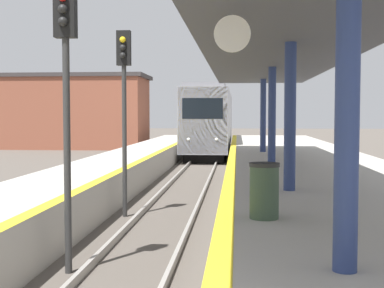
{
  "coord_description": "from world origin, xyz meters",
  "views": [
    {
      "loc": [
        1.84,
        -2.94,
        2.71
      ],
      "look_at": [
        -0.09,
        19.81,
        1.44
      ],
      "focal_mm": 50.0,
      "sensor_mm": 36.0,
      "label": 1
    }
  ],
  "objects_px": {
    "train": "(211,121)",
    "trash_bin": "(264,191)",
    "signal_near": "(66,74)",
    "signal_mid": "(124,88)"
  },
  "relations": [
    {
      "from": "train",
      "to": "trash_bin",
      "type": "xyz_separation_m",
      "value": [
        2.28,
        -29.12,
        -0.78
      ]
    },
    {
      "from": "signal_mid",
      "to": "signal_near",
      "type": "bearing_deg",
      "value": -88.91
    },
    {
      "from": "train",
      "to": "trash_bin",
      "type": "distance_m",
      "value": 29.22
    },
    {
      "from": "signal_mid",
      "to": "trash_bin",
      "type": "bearing_deg",
      "value": -57.06
    },
    {
      "from": "signal_near",
      "to": "trash_bin",
      "type": "relative_size",
      "value": 5.44
    },
    {
      "from": "trash_bin",
      "to": "train",
      "type": "bearing_deg",
      "value": 94.47
    },
    {
      "from": "signal_near",
      "to": "trash_bin",
      "type": "bearing_deg",
      "value": -3.24
    },
    {
      "from": "train",
      "to": "signal_near",
      "type": "relative_size",
      "value": 3.9
    },
    {
      "from": "signal_mid",
      "to": "trash_bin",
      "type": "relative_size",
      "value": 5.44
    },
    {
      "from": "signal_near",
      "to": "signal_mid",
      "type": "relative_size",
      "value": 1.0
    }
  ]
}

